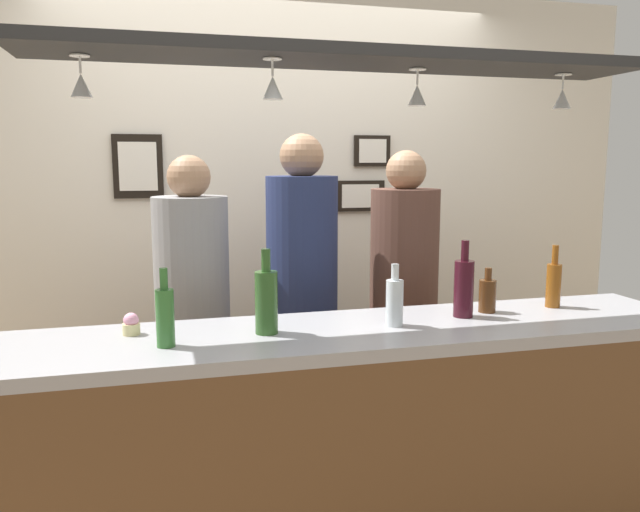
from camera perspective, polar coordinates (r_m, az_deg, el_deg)
back_wall at (r=3.62m, az=-4.02°, el=3.51°), size 4.40×0.06×2.60m
bar_counter at (r=2.25m, az=4.07°, el=-15.86°), size 2.70×0.55×1.02m
overhead_glass_rack at (r=2.27m, az=2.69°, el=17.73°), size 2.20×0.36×0.04m
hanging_wineglass_far_left at (r=2.21m, az=-21.07°, el=14.51°), size 0.07×0.07×0.13m
hanging_wineglass_left at (r=2.14m, az=-4.37°, el=15.26°), size 0.07×0.07×0.13m
hanging_wineglass_center_left at (r=2.39m, az=8.90°, el=14.47°), size 0.07×0.07×0.13m
hanging_wineglass_center at (r=2.67m, az=21.33°, el=13.36°), size 0.07×0.07×0.13m
person_left_grey_shirt at (r=2.92m, az=-11.61°, el=-3.94°), size 0.34×0.34×1.65m
person_middle_navy_shirt at (r=2.97m, az=-1.64°, el=-2.25°), size 0.34×0.34×1.75m
person_right_brown_shirt at (r=3.14m, az=7.69°, el=-2.64°), size 0.34×0.34×1.68m
bottle_champagne_green at (r=2.18m, az=-4.95°, el=-4.07°), size 0.08×0.08×0.30m
bottle_soda_clear at (r=2.30m, az=6.86°, el=-4.13°), size 0.06×0.06×0.23m
bottle_beer_brown_stubby at (r=2.58m, az=15.11°, el=-3.46°), size 0.07×0.07×0.18m
bottle_wine_dark_red at (r=2.47m, az=13.06°, el=-2.78°), size 0.08×0.08×0.30m
bottle_beer_green_import at (r=2.08m, az=-14.03°, el=-5.33°), size 0.06×0.06×0.26m
bottle_beer_amber_tall at (r=2.75m, az=20.64°, el=-2.36°), size 0.06×0.06×0.26m
cupcake at (r=2.27m, az=-16.94°, el=-6.04°), size 0.06×0.06×0.08m
picture_frame_caricature at (r=3.50m, az=-16.36°, el=7.89°), size 0.26×0.02×0.34m
picture_frame_upper_small at (r=3.71m, az=4.81°, el=9.58°), size 0.22×0.02×0.18m
picture_frame_lower_pair at (r=3.69m, az=3.69°, el=5.52°), size 0.30×0.02×0.18m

